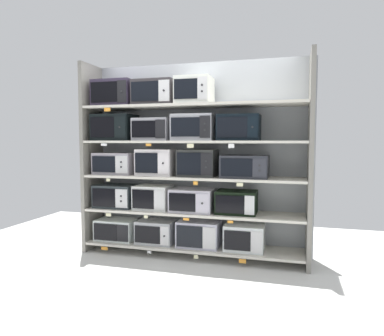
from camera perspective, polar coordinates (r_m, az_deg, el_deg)
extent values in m
cube|color=silver|center=(3.77, -4.33, -18.49)|extent=(6.73, 6.00, 0.02)
cube|color=#9EA3A8|center=(4.69, 0.90, 1.62)|extent=(2.93, 0.04, 2.45)
cube|color=gray|center=(4.99, -15.64, 1.62)|extent=(0.05, 0.51, 2.45)
cube|color=gray|center=(4.27, 18.35, 1.12)|extent=(0.05, 0.51, 2.45)
cube|color=beige|center=(4.62, 0.00, -12.39)|extent=(2.73, 0.51, 0.03)
cube|color=silver|center=(4.96, -11.90, -9.52)|extent=(0.52, 0.34, 0.27)
cube|color=black|center=(4.84, -13.65, -9.90)|extent=(0.33, 0.01, 0.22)
cube|color=black|center=(4.73, -11.02, -10.19)|extent=(0.15, 0.01, 0.22)
cube|color=#A4A7AC|center=(4.72, -5.65, -10.01)|extent=(0.48, 0.36, 0.29)
cube|color=black|center=(4.57, -7.12, -10.50)|extent=(0.34, 0.01, 0.21)
cube|color=silver|center=(4.49, -4.42, -10.75)|extent=(0.11, 0.01, 0.23)
cylinder|color=#262628|center=(4.49, -4.46, -10.78)|extent=(0.02, 0.01, 0.02)
cube|color=#B1B0C3|center=(4.55, 1.17, -10.36)|extent=(0.52, 0.37, 0.32)
cube|color=black|center=(4.39, -0.41, -10.90)|extent=(0.33, 0.01, 0.26)
cube|color=silver|center=(4.33, 2.74, -11.11)|extent=(0.16, 0.01, 0.26)
cube|color=silver|center=(4.45, 8.38, -10.84)|extent=(0.47, 0.35, 0.31)
cube|color=black|center=(4.28, 7.23, -11.43)|extent=(0.31, 0.01, 0.23)
cube|color=silver|center=(4.26, 10.25, -11.56)|extent=(0.13, 0.01, 0.25)
cube|color=orange|center=(4.81, -13.79, -12.35)|extent=(0.09, 0.00, 0.04)
cube|color=white|center=(4.55, -6.83, -13.17)|extent=(0.05, 0.00, 0.03)
cube|color=beige|center=(4.36, 0.64, -13.99)|extent=(0.05, 0.00, 0.04)
cube|color=orange|center=(4.26, 8.04, -14.50)|extent=(0.08, 0.00, 0.05)
cube|color=beige|center=(4.51, 0.00, -7.04)|extent=(2.73, 0.51, 0.03)
cube|color=#2B3337|center=(4.87, -11.97, -4.35)|extent=(0.52, 0.37, 0.30)
cube|color=black|center=(4.74, -13.88, -4.62)|extent=(0.33, 0.01, 0.23)
cube|color=silver|center=(4.62, -11.21, -4.80)|extent=(0.16, 0.01, 0.24)
cylinder|color=#262628|center=(4.62, -11.26, -5.21)|extent=(0.02, 0.01, 0.02)
cylinder|color=#262628|center=(4.61, -11.27, -4.42)|extent=(0.02, 0.01, 0.02)
cube|color=silver|center=(4.65, -6.18, -4.64)|extent=(0.45, 0.37, 0.30)
cube|color=black|center=(4.50, -7.81, -4.95)|extent=(0.29, 0.01, 0.24)
cube|color=silver|center=(4.42, -5.28, -5.09)|extent=(0.13, 0.01, 0.24)
cube|color=#B9B4C2|center=(4.48, 0.16, -5.09)|extent=(0.53, 0.41, 0.28)
cube|color=black|center=(4.30, -1.57, -5.49)|extent=(0.33, 0.01, 0.22)
cube|color=#B9B4C2|center=(4.24, 1.65, -5.64)|extent=(0.16, 0.01, 0.23)
cylinder|color=#262628|center=(4.23, 1.62, -5.66)|extent=(0.02, 0.01, 0.02)
cube|color=black|center=(4.37, 7.12, -5.41)|extent=(0.48, 0.35, 0.28)
cube|color=black|center=(4.20, 6.06, -5.79)|extent=(0.34, 0.01, 0.21)
cube|color=silver|center=(4.17, 9.15, -5.90)|extent=(0.11, 0.01, 0.22)
cube|color=beige|center=(4.67, -13.19, -7.28)|extent=(0.07, 0.00, 0.04)
cube|color=beige|center=(4.45, -7.37, -7.74)|extent=(0.05, 0.00, 0.03)
cube|color=orange|center=(4.28, -0.96, -8.16)|extent=(0.07, 0.00, 0.03)
cube|color=orange|center=(4.16, 6.14, -8.55)|extent=(0.07, 0.00, 0.03)
cube|color=beige|center=(4.45, 0.00, -1.48)|extent=(2.73, 0.51, 0.03)
cube|color=#9F99A2|center=(4.82, -12.03, 0.73)|extent=(0.52, 0.35, 0.28)
cube|color=black|center=(4.70, -13.89, 0.60)|extent=(0.33, 0.01, 0.20)
cube|color=silver|center=(4.58, -11.20, 0.55)|extent=(0.17, 0.01, 0.22)
cylinder|color=#262628|center=(4.58, -11.25, 0.16)|extent=(0.02, 0.01, 0.02)
cylinder|color=#262628|center=(4.57, -11.26, 0.93)|extent=(0.02, 0.01, 0.02)
cube|color=silver|center=(4.58, -5.64, 0.93)|extent=(0.47, 0.35, 0.33)
cube|color=black|center=(4.43, -7.29, 0.80)|extent=(0.30, 0.01, 0.25)
cube|color=silver|center=(4.35, -4.62, 0.76)|extent=(0.14, 0.01, 0.26)
cylinder|color=#262628|center=(4.35, -4.66, 0.75)|extent=(0.02, 0.01, 0.02)
cube|color=#313332|center=(4.41, 0.93, 0.81)|extent=(0.45, 0.37, 0.33)
cube|color=black|center=(4.25, -0.52, 0.67)|extent=(0.30, 0.01, 0.27)
cube|color=black|center=(4.19, 2.29, 0.62)|extent=(0.13, 0.01, 0.26)
cylinder|color=#262628|center=(4.19, 2.26, 0.12)|extent=(0.02, 0.01, 0.02)
cylinder|color=#262628|center=(4.18, 2.27, 1.11)|extent=(0.02, 0.01, 0.02)
cube|color=#2C2E35|center=(4.30, 8.46, 0.26)|extent=(0.55, 0.41, 0.27)
cube|color=black|center=(4.11, 7.11, 0.07)|extent=(0.36, 0.01, 0.20)
cube|color=#2C2E35|center=(4.08, 10.70, 0.00)|extent=(0.15, 0.01, 0.21)
cylinder|color=#262628|center=(4.07, 10.69, -0.42)|extent=(0.02, 0.01, 0.02)
cylinder|color=#262628|center=(4.07, 10.70, 0.40)|extent=(0.02, 0.01, 0.02)
cube|color=beige|center=(4.60, -13.22, -1.87)|extent=(0.05, 0.00, 0.04)
cube|color=orange|center=(4.17, 0.57, -2.44)|extent=(0.05, 0.00, 0.04)
cube|color=beige|center=(4.07, 7.64, -2.63)|extent=(0.07, 0.00, 0.04)
cube|color=beige|center=(4.42, 0.00, 4.20)|extent=(2.73, 0.51, 0.03)
cube|color=black|center=(4.82, -12.16, 6.30)|extent=(0.52, 0.40, 0.34)
cube|color=black|center=(4.67, -14.11, 6.33)|extent=(0.33, 0.01, 0.25)
cube|color=black|center=(4.56, -11.43, 6.43)|extent=(0.15, 0.01, 0.27)
cylinder|color=#262628|center=(4.55, -11.48, 6.43)|extent=(0.02, 0.01, 0.02)
cube|color=#A0A0A8|center=(4.59, -6.12, 6.12)|extent=(0.46, 0.37, 0.28)
cube|color=black|center=(4.43, -7.75, 6.17)|extent=(0.31, 0.01, 0.20)
cube|color=black|center=(4.35, -5.10, 6.22)|extent=(0.12, 0.01, 0.22)
cube|color=#A3A5AD|center=(4.42, 0.39, 6.47)|extent=(0.51, 0.40, 0.32)
cube|color=black|center=(4.24, -1.09, 6.56)|extent=(0.35, 0.01, 0.23)
cube|color=black|center=(4.18, 2.07, 6.59)|extent=(0.13, 0.01, 0.26)
cylinder|color=#262628|center=(4.17, 2.04, 6.11)|extent=(0.02, 0.01, 0.02)
cylinder|color=#262628|center=(4.17, 2.04, 7.08)|extent=(0.02, 0.01, 0.02)
cube|color=black|center=(4.31, 7.52, 6.39)|extent=(0.49, 0.37, 0.31)
cube|color=black|center=(4.13, 6.43, 6.49)|extent=(0.35, 0.01, 0.23)
cube|color=black|center=(4.10, 9.63, 6.47)|extent=(0.11, 0.01, 0.25)
cylinder|color=#262628|center=(4.09, 9.62, 6.48)|extent=(0.02, 0.01, 0.02)
cube|color=white|center=(4.60, -13.89, 3.64)|extent=(0.08, 0.00, 0.03)
cube|color=orange|center=(4.33, -6.96, 3.69)|extent=(0.07, 0.00, 0.03)
cube|color=beige|center=(4.16, -0.26, 3.57)|extent=(0.08, 0.00, 0.05)
cube|color=white|center=(4.06, 6.28, 3.53)|extent=(0.07, 0.00, 0.05)
cube|color=beige|center=(4.44, 0.00, 9.88)|extent=(2.73, 0.51, 0.03)
cube|color=#2E2639|center=(4.85, -12.22, 11.50)|extent=(0.52, 0.35, 0.34)
cube|color=black|center=(4.72, -13.87, 11.68)|extent=(0.37, 0.01, 0.25)
cube|color=black|center=(4.61, -11.14, 11.91)|extent=(0.12, 0.01, 0.27)
cylinder|color=#262628|center=(4.60, -11.19, 11.92)|extent=(0.02, 0.01, 0.02)
cube|color=#312D2F|center=(4.62, -5.90, 11.81)|extent=(0.53, 0.35, 0.32)
cube|color=black|center=(4.47, -7.54, 12.03)|extent=(0.36, 0.01, 0.24)
cube|color=silver|center=(4.38, -4.50, 12.21)|extent=(0.14, 0.01, 0.25)
cylinder|color=#262628|center=(4.37, -4.54, 12.23)|extent=(0.02, 0.01, 0.02)
cube|color=silver|center=(4.46, 0.39, 12.19)|extent=(0.42, 0.39, 0.33)
cube|color=black|center=(4.28, -1.02, 12.52)|extent=(0.29, 0.01, 0.23)
cube|color=silver|center=(4.23, 1.63, 12.61)|extent=(0.11, 0.01, 0.26)
cylinder|color=#262628|center=(4.21, 1.59, 12.14)|extent=(0.02, 0.01, 0.02)
cylinder|color=#262628|center=(4.22, 1.60, 13.12)|extent=(0.02, 0.01, 0.02)
cube|color=orange|center=(4.59, -13.36, 9.06)|extent=(0.08, 0.00, 0.04)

